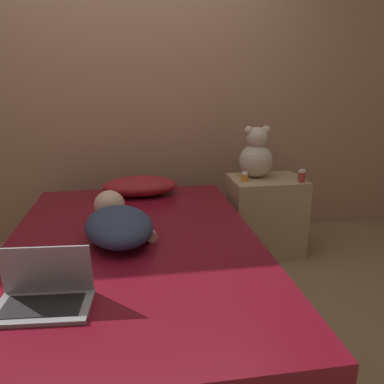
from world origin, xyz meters
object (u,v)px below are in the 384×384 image
(pillow, at_px, (140,186))
(bottle_green, at_px, (300,176))
(laptop, at_px, (44,293))
(bottle_red, at_px, (302,176))
(person_lying, at_px, (118,222))
(teddy_bear, at_px, (256,155))
(bottle_orange, at_px, (245,177))

(pillow, relative_size, bottle_green, 8.44)
(laptop, distance_m, bottle_red, 1.97)
(pillow, height_order, bottle_red, bottle_red)
(person_lying, relative_size, teddy_bear, 1.76)
(pillow, bearing_deg, bottle_red, -9.32)
(bottle_orange, distance_m, bottle_green, 0.43)
(person_lying, distance_m, bottle_red, 1.44)
(teddy_bear, height_order, bottle_green, teddy_bear)
(bottle_green, xyz_separation_m, bottle_red, (-0.02, -0.07, 0.01))
(pillow, xyz_separation_m, bottle_red, (1.18, -0.19, 0.08))
(pillow, bearing_deg, laptop, -106.24)
(bottle_red, bearing_deg, person_lying, -156.65)
(person_lying, height_order, bottle_red, bottle_red)
(person_lying, xyz_separation_m, bottle_red, (1.32, 0.57, 0.06))
(pillow, bearing_deg, teddy_bear, 0.53)
(person_lying, xyz_separation_m, bottle_orange, (0.91, 0.65, 0.05))
(person_lying, xyz_separation_m, laptop, (-0.26, -0.61, -0.04))
(person_lying, distance_m, laptop, 0.66)
(pillow, xyz_separation_m, teddy_bear, (0.89, 0.01, 0.20))
(bottle_green, height_order, bottle_red, bottle_red)
(teddy_bear, distance_m, bottle_orange, 0.22)
(pillow, bearing_deg, person_lying, -100.36)
(teddy_bear, relative_size, bottle_red, 4.20)
(laptop, bearing_deg, pillow, 77.98)
(person_lying, height_order, teddy_bear, teddy_bear)
(laptop, bearing_deg, teddy_bear, 51.20)
(pillow, height_order, bottle_orange, bottle_orange)
(pillow, height_order, bottle_green, bottle_green)
(person_lying, bearing_deg, teddy_bear, 25.37)
(person_lying, bearing_deg, bottle_orange, 24.25)
(person_lying, bearing_deg, bottle_green, 13.94)
(bottle_orange, bearing_deg, teddy_bear, 44.36)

